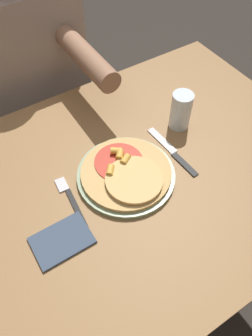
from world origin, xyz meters
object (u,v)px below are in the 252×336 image
Objects in this scene: knife at (173,152)px; drinking_glass at (181,111)px; fork at (70,198)px; person_diner at (33,74)px; plate at (126,175)px; pizza at (127,173)px; dining_table at (124,200)px.

drinking_glass is (0.09, 0.08, 0.06)m from knife.
person_diner is at bearing 77.25° from fork.
plate is at bearing -6.24° from fork.
person_diner is at bearing 118.21° from drinking_glass.
pizza is 1.14× the size of knife.
knife is 0.64m from person_diner.
fork is 0.80× the size of knife.
person_diner is at bearing 92.14° from dining_table.
dining_table is 0.20m from fork.
dining_table is 5.65× the size of knife.
fork is at bearing 172.03° from pizza.
drinking_glass is 0.10× the size of person_diner.
pizza is 0.20× the size of person_diner.
person_diner reaches higher than drinking_glass.
fork is at bearing 173.76° from plate.
pizza is 0.17m from knife.
plate is 1.25× the size of knife.
drinking_glass reaches higher than plate.
drinking_glass is at bearing 44.03° from knife.
dining_table is 0.21m from knife.
knife is (0.17, 0.01, 0.11)m from dining_table.
plate is at bearing 89.30° from pizza.
pizza is at bearing -160.68° from drinking_glass.
drinking_glass reaches higher than knife.
knife is (0.33, -0.02, 0.00)m from fork.
pizza is at bearing -0.03° from dining_table.
person_diner is at bearing 92.96° from pizza.
pizza is 0.17m from fork.
fork is 0.61m from person_diner.
knife reaches higher than dining_table.
person_diner is (-0.03, 0.61, -0.03)m from plate.
dining_table is 4.52× the size of plate.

